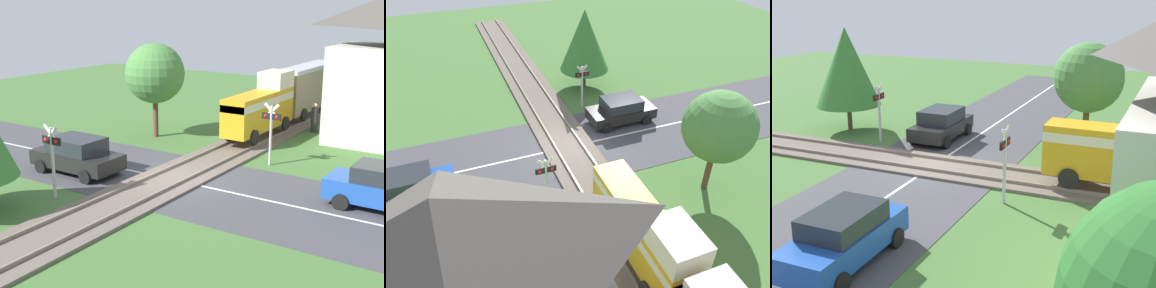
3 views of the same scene
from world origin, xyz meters
TOP-DOWN VIEW (x-y plane):
  - ground_plane at (0.00, 0.00)m, footprint 60.00×60.00m
  - road_surface at (0.00, 0.00)m, footprint 48.00×6.40m
  - track_bed at (0.00, 0.00)m, footprint 2.80×48.00m
  - car_near_crossing at (-3.91, -1.44)m, footprint 3.97×1.96m
  - car_far_side at (8.18, 1.44)m, footprint 4.20×1.86m
  - crossing_signal_west_approach at (-2.45, -4.08)m, footprint 0.90×0.18m
  - crossing_signal_east_approach at (2.45, 4.08)m, footprint 0.90×0.18m
  - tree_roadside_hedge at (-4.94, 5.43)m, footprint 3.17×3.17m
  - tree_beyond_track at (-3.67, -6.72)m, footprint 3.36×3.36m

SIDE VIEW (x-z plane):
  - ground_plane at x=0.00m, z-range 0.00..0.00m
  - road_surface at x=0.00m, z-range 0.00..0.02m
  - track_bed at x=0.00m, z-range -0.05..0.19m
  - car_near_crossing at x=-3.91m, z-range 0.03..1.59m
  - car_far_side at x=8.18m, z-range 0.03..1.64m
  - crossing_signal_west_approach at x=-2.45m, z-range 0.41..3.23m
  - crossing_signal_east_approach at x=2.45m, z-range 0.41..3.23m
  - tree_beyond_track at x=-3.67m, z-range 0.66..6.03m
  - tree_roadside_hedge at x=-4.94m, z-range 0.91..5.91m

